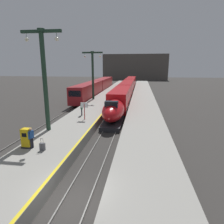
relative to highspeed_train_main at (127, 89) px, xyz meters
name	(u,v)px	position (x,y,z in m)	size (l,w,h in m)	color
ground_plane	(75,204)	(0.00, -39.88, -1.95)	(260.00, 260.00, 0.00)	#33302D
platform_left	(98,106)	(-4.05, -15.13, -1.43)	(4.80, 110.00, 1.05)	gray
platform_right	(143,107)	(4.05, -15.13, -1.43)	(4.80, 110.00, 1.05)	gray
platform_left_safety_stripe	(111,103)	(-1.77, -15.13, -0.90)	(0.20, 107.80, 0.01)	yellow
rail_main_left	(118,106)	(-0.75, -12.38, -1.89)	(0.08, 110.00, 0.12)	slate
rail_main_right	(126,106)	(0.75, -12.38, -1.89)	(0.08, 110.00, 0.12)	slate
rail_secondary_left	(78,105)	(-8.85, -12.38, -1.89)	(0.08, 110.00, 0.12)	slate
rail_secondary_right	(85,105)	(-7.35, -12.38, -1.89)	(0.08, 110.00, 0.12)	slate
highspeed_train_main	(127,89)	(0.00, 0.00, 0.00)	(2.92, 57.46, 3.60)	#B20F14
regional_train_adjacent	(97,87)	(-8.10, 2.10, 0.18)	(2.85, 36.60, 3.80)	maroon
station_column_mid	(44,72)	(-5.90, -30.78, 4.97)	(4.00, 0.68, 9.85)	#1E3828
station_column_far	(93,71)	(-5.90, -11.22, 4.64)	(4.00, 0.68, 9.22)	#1E3828
passenger_near_edge	(31,136)	(-5.09, -35.32, 0.09)	(0.32, 0.55, 1.69)	#23232D
passenger_mid_platform	(82,108)	(-4.28, -24.40, 0.09)	(0.37, 0.51, 1.69)	#23232D
rolling_suitcase	(42,147)	(-4.04, -35.63, -0.60)	(0.40, 0.22, 0.98)	#4C4C51
ticket_machine_yellow	(27,139)	(-5.55, -35.25, -0.16)	(0.76, 0.62, 1.60)	yellow
departure_info_board	(84,107)	(-3.34, -26.25, 0.60)	(0.90, 0.10, 2.12)	maroon
terminus_back_wall	(135,67)	(0.00, 62.12, 5.05)	(36.00, 2.00, 14.00)	#4C4742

